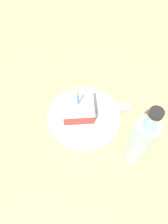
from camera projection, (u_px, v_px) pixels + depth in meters
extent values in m
cube|color=tan|center=(91.00, 119.00, 0.74)|extent=(2.40, 2.40, 0.04)
cylinder|color=silver|center=(84.00, 117.00, 0.71)|extent=(0.23, 0.23, 0.02)
cylinder|color=silver|center=(84.00, 117.00, 0.71)|extent=(0.24, 0.24, 0.01)
cube|color=#99332D|center=(78.00, 109.00, 0.69)|extent=(0.09, 0.10, 0.04)
cube|color=silver|center=(78.00, 104.00, 0.67)|extent=(0.09, 0.10, 0.01)
cylinder|color=#4C72E0|center=(78.00, 99.00, 0.64)|extent=(0.01, 0.01, 0.05)
cone|color=yellow|center=(78.00, 92.00, 0.62)|extent=(0.01, 0.01, 0.01)
cube|color=silver|center=(98.00, 110.00, 0.71)|extent=(0.02, 0.13, 0.00)
cube|color=silver|center=(124.00, 107.00, 0.72)|extent=(0.03, 0.05, 0.00)
cylinder|color=#8CD1B2|center=(140.00, 141.00, 0.58)|extent=(0.06, 0.06, 0.18)
cylinder|color=#8CD1B2|center=(152.00, 120.00, 0.48)|extent=(0.03, 0.03, 0.05)
cylinder|color=black|center=(156.00, 113.00, 0.45)|extent=(0.03, 0.03, 0.01)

